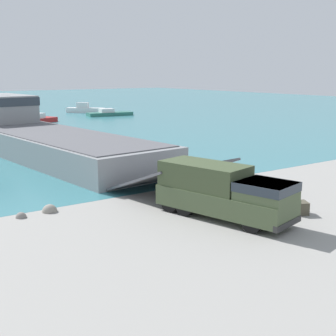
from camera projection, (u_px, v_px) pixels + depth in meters
The scene contains 11 objects.
ground_plane at pixel (226, 212), 27.36m from camera, with size 240.00×240.00×0.00m, color gray.
landing_craft at pixel (32, 132), 48.35m from camera, with size 11.18×39.83×7.85m.
military_truck at pixel (224, 191), 26.01m from camera, with size 4.42×8.41×2.98m.
soldier_on_ramp at pixel (258, 195), 27.12m from camera, with size 0.48×0.32×1.82m.
moored_boat_a at pixel (34, 120), 74.62m from camera, with size 8.91×6.05×1.56m.
moored_boat_b at pixel (109, 113), 87.80m from camera, with size 8.74×3.92×1.33m.
moored_boat_c at pixel (85, 109), 94.21m from camera, with size 6.85×6.49×2.04m.
cargo_crate at pixel (301, 208), 27.02m from camera, with size 0.74×0.88×0.74m, color #4C4738.
shoreline_rock_a at pixel (50, 212), 27.50m from camera, with size 0.89×0.89×0.89m, color gray.
shoreline_rock_c at pixel (245, 174), 37.69m from camera, with size 0.67×0.67×0.67m, color gray.
shoreline_rock_d at pixel (21, 218), 26.41m from camera, with size 0.62×0.62×0.62m, color gray.
Camera 1 is at (-17.87, -19.56, 8.07)m, focal length 50.00 mm.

